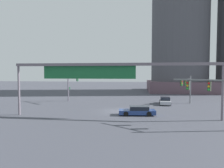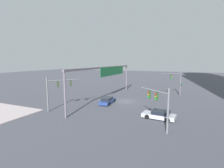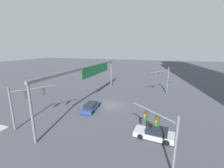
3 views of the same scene
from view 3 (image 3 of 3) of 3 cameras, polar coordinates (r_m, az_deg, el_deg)
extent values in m
plane|color=#434550|center=(26.66, -0.54, -8.12)|extent=(204.76, 204.76, 0.00)
cylinder|color=#5E5967|center=(34.98, 20.56, 1.26)|extent=(0.25, 0.25, 5.80)
cylinder|color=#5E5967|center=(32.15, 17.72, 4.48)|extent=(5.00, 3.86, 0.19)
cube|color=#204E33|center=(32.24, 17.63, 3.39)|extent=(0.41, 0.40, 0.95)
cylinder|color=red|center=(32.10, 17.89, 3.86)|extent=(0.20, 0.17, 0.20)
cylinder|color=orange|center=(32.15, 17.85, 3.34)|extent=(0.20, 0.17, 0.20)
cylinder|color=green|center=(32.20, 17.81, 2.81)|extent=(0.20, 0.17, 0.20)
cube|color=#204E33|center=(34.91, 20.87, 0.60)|extent=(0.38, 0.37, 0.44)
cylinder|color=slate|center=(13.32, 23.03, -21.15)|extent=(0.22, 0.22, 5.08)
cylinder|color=slate|center=(13.75, 15.28, -10.30)|extent=(3.36, 3.90, 0.16)
cube|color=#284B23|center=(13.66, 16.89, -13.39)|extent=(0.41, 0.41, 0.95)
cylinder|color=red|center=(13.42, 16.51, -12.46)|extent=(0.18, 0.19, 0.20)
cylinder|color=orange|center=(13.56, 16.42, -13.60)|extent=(0.18, 0.19, 0.20)
cylinder|color=green|center=(13.69, 16.34, -14.72)|extent=(0.18, 0.19, 0.20)
cube|color=#284B23|center=(14.49, 12.83, -11.49)|extent=(0.41, 0.41, 0.95)
cylinder|color=red|center=(14.27, 12.42, -10.58)|extent=(0.18, 0.19, 0.20)
cylinder|color=orange|center=(14.39, 12.36, -11.67)|extent=(0.18, 0.19, 0.20)
cylinder|color=green|center=(14.52, 12.30, -12.74)|extent=(0.18, 0.19, 0.20)
cylinder|color=slate|center=(21.77, -33.98, -8.01)|extent=(0.22, 0.22, 5.46)
cylinder|color=slate|center=(21.46, -27.61, -1.60)|extent=(4.60, 3.09, 0.17)
cube|color=#313F2C|center=(21.47, -30.07, -3.58)|extent=(0.41, 0.39, 0.95)
cylinder|color=red|center=(21.55, -30.23, -2.72)|extent=(0.20, 0.16, 0.20)
cylinder|color=orange|center=(21.62, -30.14, -3.48)|extent=(0.20, 0.16, 0.20)
cylinder|color=green|center=(21.70, -30.04, -4.24)|extent=(0.20, 0.16, 0.20)
cube|color=#313F2C|center=(21.83, -24.60, -2.69)|extent=(0.41, 0.39, 0.95)
cylinder|color=red|center=(21.91, -24.79, -1.86)|extent=(0.20, 0.16, 0.20)
cylinder|color=orange|center=(21.98, -24.71, -2.61)|extent=(0.20, 0.16, 0.20)
cylinder|color=green|center=(22.06, -24.63, -3.36)|extent=(0.20, 0.16, 0.20)
cylinder|color=slate|center=(38.68, -0.33, 3.75)|extent=(0.28, 0.28, 6.45)
cylinder|color=slate|center=(17.56, -28.31, -10.44)|extent=(0.28, 0.28, 6.45)
cube|color=slate|center=(26.60, -9.16, 6.43)|extent=(25.77, 0.35, 0.35)
cube|color=#196034|center=(29.56, -5.79, 5.55)|extent=(11.86, 0.08, 1.84)
cube|color=#ADB0BB|center=(18.32, 15.82, -18.03)|extent=(2.25, 4.60, 0.55)
cube|color=black|center=(18.03, 16.81, -16.71)|extent=(1.83, 2.45, 0.50)
cylinder|color=black|center=(17.83, 10.75, -19.12)|extent=(0.28, 0.66, 0.64)
cylinder|color=black|center=(19.29, 11.96, -16.46)|extent=(0.28, 0.66, 0.64)
cylinder|color=black|center=(17.58, 20.11, -20.30)|extent=(0.28, 0.66, 0.64)
cylinder|color=black|center=(19.06, 20.48, -17.48)|extent=(0.28, 0.66, 0.64)
cube|color=navy|center=(24.96, -7.91, -8.75)|extent=(4.88, 2.13, 0.55)
cube|color=black|center=(24.52, -8.19, -7.86)|extent=(2.59, 1.73, 0.50)
cylinder|color=black|center=(26.55, -8.38, -7.63)|extent=(0.66, 0.27, 0.64)
cylinder|color=black|center=(26.03, -5.05, -7.98)|extent=(0.66, 0.27, 0.64)
cylinder|color=black|center=(24.06, -10.99, -10.06)|extent=(0.66, 0.27, 0.64)
cylinder|color=black|center=(23.48, -7.35, -10.53)|extent=(0.66, 0.27, 0.64)
camera|label=1|loc=(42.62, -42.63, 4.18)|focal=32.59mm
camera|label=2|loc=(8.88, 174.99, -26.34)|focal=27.69mm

